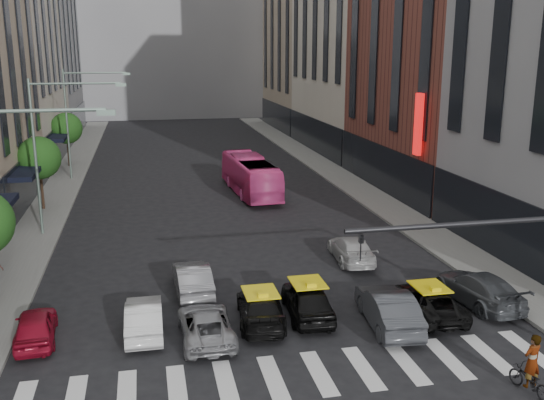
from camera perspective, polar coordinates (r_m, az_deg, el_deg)
ground at (r=20.18m, az=3.97°, el=-18.19°), size 160.00×160.00×0.00m
sidewalk_left at (r=48.05m, az=-19.65°, el=0.37°), size 3.00×96.00×0.15m
sidewalk_right at (r=50.32m, az=7.24°, el=1.67°), size 3.00×96.00×0.15m
building_left_d at (r=82.39m, az=-21.35°, el=16.07°), size 8.00×18.00×30.00m
building_right_b at (r=48.62m, az=15.33°, el=16.21°), size 8.00×18.00×26.00m
building_right_d at (r=84.32m, az=3.14°, el=16.22°), size 8.00×18.00×28.00m
building_far at (r=101.75m, az=-9.72°, el=17.93°), size 30.00×10.00×36.00m
tree_mid at (r=43.53m, az=-21.08°, el=3.71°), size 2.88×2.88×4.95m
tree_far at (r=59.22m, az=-18.78°, el=6.41°), size 2.88×2.88×4.95m
streetlamp_mid at (r=37.07m, az=-20.07°, el=5.67°), size 5.38×0.25×9.00m
streetlamp_far at (r=52.86m, az=-17.78°, el=8.11°), size 5.38×0.25×9.00m
liberty_sign at (r=40.62m, az=13.62°, el=6.93°), size 0.30×0.70×4.00m
car_red at (r=24.90m, az=-21.37°, el=-11.01°), size 1.74×3.72×1.23m
car_white_front at (r=24.39m, az=-11.97°, el=-10.73°), size 1.41×3.99×1.31m
car_silver at (r=23.59m, az=-6.24°, el=-11.57°), size 2.02×4.25×1.17m
taxi_left at (r=24.72m, az=-1.08°, el=-10.09°), size 2.27×4.61×1.29m
taxi_center at (r=25.29m, az=3.36°, el=-9.34°), size 1.97×4.36×1.45m
car_grey_mid at (r=24.82m, az=10.88°, el=-9.97°), size 2.03×4.74×1.52m
taxi_right at (r=26.23m, az=14.53°, el=-9.19°), size 2.29×4.49×1.21m
car_grey_curb at (r=27.92m, az=18.88°, el=-7.86°), size 2.41×4.98×1.40m
car_row2_left at (r=27.69m, az=-7.51°, el=-7.35°), size 1.66×4.36×1.42m
car_row2_right at (r=31.87m, az=7.47°, el=-4.58°), size 2.16×4.56×1.29m
bus at (r=45.96m, az=-2.05°, el=2.32°), size 3.05×10.41×2.86m
motorcycle at (r=21.83m, az=23.10°, el=-15.37°), size 0.99×1.77×0.88m
rider at (r=21.23m, az=23.45°, el=-12.20°), size 0.74×0.58×1.80m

